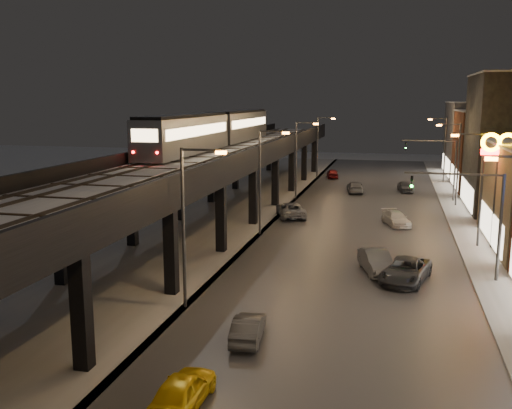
# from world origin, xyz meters

# --- Properties ---
(road_surface) EXTENTS (17.00, 120.00, 0.06)m
(road_surface) POSITION_xyz_m (7.50, 35.00, 0.03)
(road_surface) COLOR #46474D
(road_surface) RESTS_ON ground
(sidewalk_right) EXTENTS (4.00, 120.00, 0.14)m
(sidewalk_right) POSITION_xyz_m (17.50, 35.00, 0.07)
(sidewalk_right) COLOR #9FA1A8
(sidewalk_right) RESTS_ON ground
(under_viaduct_pavement) EXTENTS (11.00, 120.00, 0.06)m
(under_viaduct_pavement) POSITION_xyz_m (-6.00, 35.00, 0.03)
(under_viaduct_pavement) COLOR #9FA1A8
(under_viaduct_pavement) RESTS_ON ground
(elevated_viaduct) EXTENTS (9.00, 100.00, 6.30)m
(elevated_viaduct) POSITION_xyz_m (-6.00, 31.84, 5.62)
(elevated_viaduct) COLOR black
(elevated_viaduct) RESTS_ON ground
(viaduct_trackbed) EXTENTS (8.40, 100.00, 0.32)m
(viaduct_trackbed) POSITION_xyz_m (-6.01, 31.97, 6.39)
(viaduct_trackbed) COLOR #B2B7C1
(viaduct_trackbed) RESTS_ON elevated_viaduct
(viaduct_parapet_streetside) EXTENTS (0.30, 100.00, 1.10)m
(viaduct_parapet_streetside) POSITION_xyz_m (-1.65, 32.00, 6.85)
(viaduct_parapet_streetside) COLOR black
(viaduct_parapet_streetside) RESTS_ON elevated_viaduct
(viaduct_parapet_far) EXTENTS (0.30, 100.00, 1.10)m
(viaduct_parapet_far) POSITION_xyz_m (-10.35, 32.00, 6.85)
(viaduct_parapet_far) COLOR black
(viaduct_parapet_far) RESTS_ON elevated_viaduct
(building_e) EXTENTS (12.20, 12.20, 10.16)m
(building_e) POSITION_xyz_m (23.99, 62.00, 5.08)
(building_e) COLOR #5A2516
(building_e) RESTS_ON ground
(building_f) EXTENTS (12.20, 16.20, 11.16)m
(building_f) POSITION_xyz_m (23.99, 76.00, 5.58)
(building_f) COLOR #414247
(building_f) RESTS_ON ground
(streetlight_left_1) EXTENTS (2.57, 0.28, 9.00)m
(streetlight_left_1) POSITION_xyz_m (-0.43, 13.00, 5.24)
(streetlight_left_1) COLOR #38383A
(streetlight_left_1) RESTS_ON ground
(streetlight_left_2) EXTENTS (2.57, 0.28, 9.00)m
(streetlight_left_2) POSITION_xyz_m (-0.43, 31.00, 5.24)
(streetlight_left_2) COLOR #38383A
(streetlight_left_2) RESTS_ON ground
(streetlight_right_2) EXTENTS (2.56, 0.28, 9.00)m
(streetlight_right_2) POSITION_xyz_m (16.73, 31.00, 5.24)
(streetlight_right_2) COLOR #38383A
(streetlight_right_2) RESTS_ON ground
(streetlight_left_3) EXTENTS (2.57, 0.28, 9.00)m
(streetlight_left_3) POSITION_xyz_m (-0.43, 49.00, 5.24)
(streetlight_left_3) COLOR #38383A
(streetlight_left_3) RESTS_ON ground
(streetlight_right_3) EXTENTS (2.56, 0.28, 9.00)m
(streetlight_right_3) POSITION_xyz_m (16.73, 49.00, 5.24)
(streetlight_right_3) COLOR #38383A
(streetlight_right_3) RESTS_ON ground
(streetlight_left_4) EXTENTS (2.57, 0.28, 9.00)m
(streetlight_left_4) POSITION_xyz_m (-0.43, 67.00, 5.24)
(streetlight_left_4) COLOR #38383A
(streetlight_left_4) RESTS_ON ground
(streetlight_right_4) EXTENTS (2.56, 0.28, 9.00)m
(streetlight_right_4) POSITION_xyz_m (16.73, 67.00, 5.24)
(streetlight_right_4) COLOR #38383A
(streetlight_right_4) RESTS_ON ground
(traffic_light_rig_a) EXTENTS (6.10, 0.34, 7.00)m
(traffic_light_rig_a) POSITION_xyz_m (15.84, 22.00, 4.50)
(traffic_light_rig_a) COLOR #38383A
(traffic_light_rig_a) RESTS_ON ground
(traffic_light_rig_b) EXTENTS (6.10, 0.34, 7.00)m
(traffic_light_rig_b) POSITION_xyz_m (15.84, 52.00, 4.50)
(traffic_light_rig_b) COLOR #38383A
(traffic_light_rig_b) RESTS_ON ground
(subway_train) EXTENTS (2.98, 36.20, 3.56)m
(subway_train) POSITION_xyz_m (-8.50, 43.30, 8.39)
(subway_train) COLOR gray
(subway_train) RESTS_ON viaduct_trackbed
(car_taxi) EXTENTS (1.70, 4.03, 1.36)m
(car_taxi) POSITION_xyz_m (3.00, 3.02, 0.68)
(car_taxi) COLOR #E8BA0B
(car_taxi) RESTS_ON ground
(car_near_white) EXTENTS (1.69, 3.89, 1.24)m
(car_near_white) POSITION_xyz_m (3.87, 9.51, 0.62)
(car_near_white) COLOR #454548
(car_near_white) RESTS_ON ground
(car_mid_silver) EXTENTS (4.04, 5.86, 1.49)m
(car_mid_silver) POSITION_xyz_m (0.57, 38.86, 0.74)
(car_mid_silver) COLOR gray
(car_mid_silver) RESTS_ON ground
(car_mid_dark) EXTENTS (2.52, 4.84, 1.34)m
(car_mid_dark) POSITION_xyz_m (5.65, 55.56, 0.67)
(car_mid_dark) COLOR gray
(car_mid_dark) RESTS_ON ground
(car_far_white) EXTENTS (2.22, 4.14, 1.34)m
(car_far_white) POSITION_xyz_m (1.46, 68.20, 0.67)
(car_far_white) COLOR maroon
(car_far_white) RESTS_ON ground
(car_onc_silver) EXTENTS (2.88, 4.88, 1.52)m
(car_onc_silver) POSITION_xyz_m (9.49, 22.11, 0.76)
(car_onc_silver) COLOR slate
(car_onc_silver) RESTS_ON ground
(car_onc_dark) EXTENTS (3.70, 5.74, 1.47)m
(car_onc_dark) POSITION_xyz_m (11.36, 20.59, 0.74)
(car_onc_dark) COLOR #363840
(car_onc_dark) RESTS_ON ground
(car_onc_white) EXTENTS (3.12, 4.70, 1.26)m
(car_onc_white) POSITION_xyz_m (10.70, 37.47, 0.63)
(car_onc_white) COLOR white
(car_onc_white) RESTS_ON ground
(car_onc_red) EXTENTS (2.21, 4.11, 1.33)m
(car_onc_red) POSITION_xyz_m (11.76, 57.61, 0.66)
(car_onc_red) COLOR #4F525B
(car_onc_red) RESTS_ON ground
(sign_mcdonalds) EXTENTS (2.69, 0.54, 9.05)m
(sign_mcdonalds) POSITION_xyz_m (18.00, 30.72, 7.22)
(sign_mcdonalds) COLOR #38383A
(sign_mcdonalds) RESTS_ON ground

